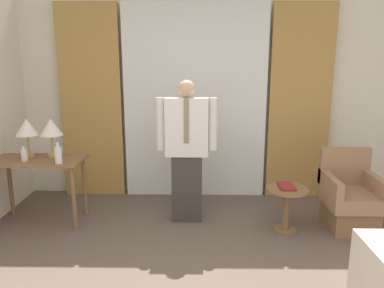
{
  "coord_description": "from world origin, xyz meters",
  "views": [
    {
      "loc": [
        0.03,
        -2.16,
        1.9
      ],
      "look_at": [
        -0.03,
        1.84,
        0.96
      ],
      "focal_mm": 35.0,
      "sensor_mm": 36.0,
      "label": 1
    }
  ],
  "objects_px": {
    "bottle_near_edge": "(24,155)",
    "bottle_by_lamp": "(58,155)",
    "side_table": "(287,202)",
    "person": "(187,147)",
    "desk": "(39,170)",
    "armchair": "(349,199)",
    "table_lamp_left": "(27,128)",
    "table_lamp_right": "(51,128)",
    "book": "(286,186)"
  },
  "relations": [
    {
      "from": "table_lamp_left",
      "to": "bottle_near_edge",
      "type": "bearing_deg",
      "value": -81.37
    },
    {
      "from": "bottle_near_edge",
      "to": "side_table",
      "type": "bearing_deg",
      "value": -2.26
    },
    {
      "from": "bottle_near_edge",
      "to": "person",
      "type": "height_order",
      "value": "person"
    },
    {
      "from": "side_table",
      "to": "bottle_by_lamp",
      "type": "bearing_deg",
      "value": 179.67
    },
    {
      "from": "armchair",
      "to": "person",
      "type": "bearing_deg",
      "value": 174.83
    },
    {
      "from": "person",
      "to": "side_table",
      "type": "distance_m",
      "value": 1.27
    },
    {
      "from": "desk",
      "to": "side_table",
      "type": "xyz_separation_m",
      "value": [
        2.8,
        -0.19,
        -0.29
      ]
    },
    {
      "from": "bottle_near_edge",
      "to": "bottle_by_lamp",
      "type": "relative_size",
      "value": 0.71
    },
    {
      "from": "bottle_by_lamp",
      "to": "book",
      "type": "bearing_deg",
      "value": 0.17
    },
    {
      "from": "desk",
      "to": "bottle_by_lamp",
      "type": "bearing_deg",
      "value": -29.27
    },
    {
      "from": "person",
      "to": "side_table",
      "type": "relative_size",
      "value": 3.29
    },
    {
      "from": "armchair",
      "to": "side_table",
      "type": "distance_m",
      "value": 0.74
    },
    {
      "from": "armchair",
      "to": "book",
      "type": "xyz_separation_m",
      "value": [
        -0.74,
        -0.1,
        0.19
      ]
    },
    {
      "from": "table_lamp_right",
      "to": "side_table",
      "type": "xyz_separation_m",
      "value": [
        2.66,
        -0.3,
        -0.76
      ]
    },
    {
      "from": "table_lamp_right",
      "to": "bottle_near_edge",
      "type": "height_order",
      "value": "table_lamp_right"
    },
    {
      "from": "bottle_by_lamp",
      "to": "person",
      "type": "height_order",
      "value": "person"
    },
    {
      "from": "table_lamp_left",
      "to": "book",
      "type": "bearing_deg",
      "value": -5.51
    },
    {
      "from": "bottle_by_lamp",
      "to": "side_table",
      "type": "height_order",
      "value": "bottle_by_lamp"
    },
    {
      "from": "bottle_near_edge",
      "to": "table_lamp_right",
      "type": "bearing_deg",
      "value": 37.17
    },
    {
      "from": "bottle_by_lamp",
      "to": "person",
      "type": "xyz_separation_m",
      "value": [
        1.38,
        0.27,
        0.02
      ]
    },
    {
      "from": "bottle_near_edge",
      "to": "book",
      "type": "xyz_separation_m",
      "value": [
        2.9,
        -0.09,
        -0.32
      ]
    },
    {
      "from": "bottle_by_lamp",
      "to": "book",
      "type": "xyz_separation_m",
      "value": [
        2.48,
        0.01,
        -0.35
      ]
    },
    {
      "from": "armchair",
      "to": "book",
      "type": "bearing_deg",
      "value": -172.53
    },
    {
      "from": "bottle_by_lamp",
      "to": "person",
      "type": "distance_m",
      "value": 1.41
    },
    {
      "from": "person",
      "to": "bottle_by_lamp",
      "type": "bearing_deg",
      "value": -168.89
    },
    {
      "from": "table_lamp_right",
      "to": "bottle_near_edge",
      "type": "bearing_deg",
      "value": -142.83
    },
    {
      "from": "table_lamp_left",
      "to": "bottle_near_edge",
      "type": "xyz_separation_m",
      "value": [
        0.03,
        -0.19,
        -0.26
      ]
    },
    {
      "from": "table_lamp_left",
      "to": "table_lamp_right",
      "type": "xyz_separation_m",
      "value": [
        0.28,
        0.0,
        0.0
      ]
    },
    {
      "from": "table_lamp_left",
      "to": "bottle_near_edge",
      "type": "relative_size",
      "value": 2.68
    },
    {
      "from": "armchair",
      "to": "bottle_near_edge",
      "type": "bearing_deg",
      "value": -179.93
    },
    {
      "from": "table_lamp_right",
      "to": "person",
      "type": "bearing_deg",
      "value": -0.69
    },
    {
      "from": "bottle_near_edge",
      "to": "person",
      "type": "relative_size",
      "value": 0.1
    },
    {
      "from": "desk",
      "to": "table_lamp_right",
      "type": "distance_m",
      "value": 0.5
    },
    {
      "from": "desk",
      "to": "bottle_near_edge",
      "type": "relative_size",
      "value": 6.2
    },
    {
      "from": "desk",
      "to": "book",
      "type": "distance_m",
      "value": 2.8
    },
    {
      "from": "desk",
      "to": "armchair",
      "type": "distance_m",
      "value": 3.55
    },
    {
      "from": "table_lamp_right",
      "to": "side_table",
      "type": "height_order",
      "value": "table_lamp_right"
    },
    {
      "from": "bottle_near_edge",
      "to": "bottle_by_lamp",
      "type": "distance_m",
      "value": 0.43
    },
    {
      "from": "bottle_near_edge",
      "to": "book",
      "type": "distance_m",
      "value": 2.92
    },
    {
      "from": "table_lamp_right",
      "to": "book",
      "type": "distance_m",
      "value": 2.73
    },
    {
      "from": "desk",
      "to": "book",
      "type": "bearing_deg",
      "value": -3.41
    },
    {
      "from": "bottle_near_edge",
      "to": "person",
      "type": "distance_m",
      "value": 1.81
    },
    {
      "from": "bottle_near_edge",
      "to": "book",
      "type": "bearing_deg",
      "value": -1.83
    },
    {
      "from": "bottle_by_lamp",
      "to": "armchair",
      "type": "distance_m",
      "value": 3.27
    },
    {
      "from": "table_lamp_left",
      "to": "bottle_by_lamp",
      "type": "xyz_separation_m",
      "value": [
        0.45,
        -0.29,
        -0.23
      ]
    },
    {
      "from": "table_lamp_left",
      "to": "person",
      "type": "xyz_separation_m",
      "value": [
        1.83,
        -0.02,
        -0.21
      ]
    },
    {
      "from": "desk",
      "to": "bottle_near_edge",
      "type": "xyz_separation_m",
      "value": [
        -0.11,
        -0.07,
        0.2
      ]
    },
    {
      "from": "book",
      "to": "desk",
      "type": "bearing_deg",
      "value": 176.59
    },
    {
      "from": "person",
      "to": "table_lamp_left",
      "type": "bearing_deg",
      "value": 179.42
    },
    {
      "from": "person",
      "to": "side_table",
      "type": "height_order",
      "value": "person"
    }
  ]
}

